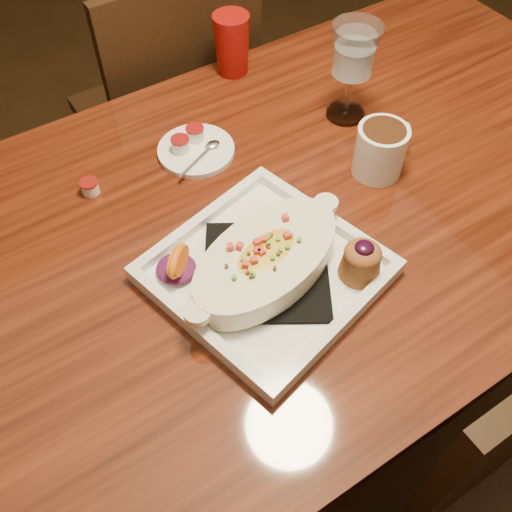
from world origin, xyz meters
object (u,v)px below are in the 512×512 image
chair_far (173,113)px  saucer (194,149)px  plate (271,264)px  coffee_mug (382,148)px  table (313,223)px  goblet (354,56)px  red_tumbler (232,44)px

chair_far → saucer: chair_far is taller
plate → coffee_mug: coffee_mug is taller
table → coffee_mug: 0.20m
chair_far → coffee_mug: (0.13, -0.65, 0.30)m
chair_far → goblet: (0.18, -0.49, 0.38)m
chair_far → plate: (-0.18, -0.75, 0.28)m
table → goblet: 0.33m
coffee_mug → red_tumbler: size_ratio=1.00×
plate → red_tumbler: red_tumbler is taller
chair_far → red_tumbler: bearing=104.9°
goblet → saucer: 0.35m
table → saucer: 0.28m
goblet → coffee_mug: bearing=-107.3°
goblet → saucer: goblet is taller
goblet → saucer: size_ratio=1.33×
table → coffee_mug: (0.13, -0.02, 0.15)m
coffee_mug → saucer: 0.36m
plate → red_tumbler: bearing=50.8°
chair_far → plate: bearing=76.3°
saucer → chair_far: bearing=71.3°
table → coffee_mug: bearing=-8.9°
chair_far → saucer: 0.51m
plate → saucer: size_ratio=2.59×
plate → chair_far: bearing=62.3°
chair_far → saucer: size_ratio=6.21×
saucer → coffee_mug: bearing=-40.6°
red_tumbler → plate: bearing=-115.2°
coffee_mug → red_tumbler: 0.42m
coffee_mug → table: bearing=162.8°
table → red_tumbler: bearing=81.3°
plate → coffee_mug: 0.32m
goblet → saucer: (-0.32, 0.07, -0.13)m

